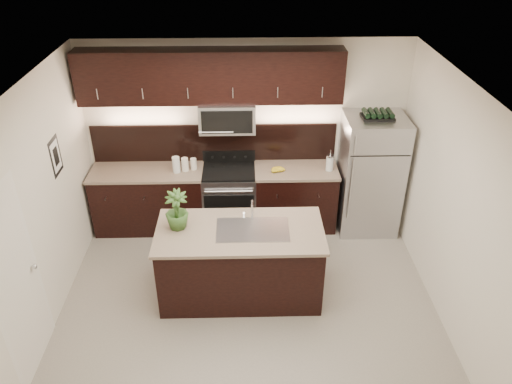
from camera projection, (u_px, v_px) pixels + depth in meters
ground at (248, 302)px, 6.09m from camera, size 4.50×4.50×0.00m
room_walls at (237, 184)px, 5.19m from camera, size 4.52×4.02×2.71m
counter_run at (216, 198)px, 7.29m from camera, size 3.51×0.65×0.94m
upper_fixtures at (213, 84)px, 6.56m from camera, size 3.49×0.40×1.66m
island at (240, 262)px, 6.02m from camera, size 1.96×0.96×0.94m
sink_faucet at (253, 228)px, 5.79m from camera, size 0.84×0.50×0.28m
refrigerator at (370, 175)px, 7.09m from camera, size 0.83×0.75×1.73m
wine_rack at (378, 114)px, 6.62m from camera, size 0.43×0.26×0.10m
plant at (177, 210)px, 5.71m from camera, size 0.31×0.31×0.48m
canisters at (183, 164)px, 6.98m from camera, size 0.33×0.18×0.23m
french_press at (330, 163)px, 6.99m from camera, size 0.11×0.11×0.31m
bananas at (274, 170)px, 6.99m from camera, size 0.24×0.21×0.06m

